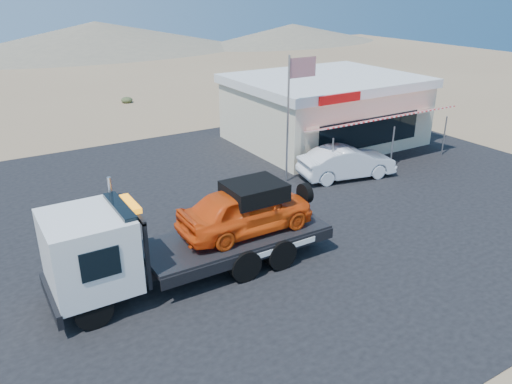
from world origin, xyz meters
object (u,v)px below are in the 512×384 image
Objects in this scene: jerky_store at (324,109)px; flagpole at (292,105)px; tow_truck at (189,231)px; white_sedan at (347,162)px.

jerky_store is 1.73× the size of flagpole.
tow_truck is at bearing -145.40° from flagpole.
tow_truck is 0.88× the size of jerky_store.
tow_truck reaches higher than white_sedan.
flagpole is (-2.60, 1.11, 2.96)m from white_sedan.
white_sedan is 0.46× the size of jerky_store.
flagpole is (-5.57, -4.47, 1.77)m from jerky_store.
white_sedan is 6.44m from jerky_store.
jerky_store reaches higher than white_sedan.
jerky_store is at bearing -16.23° from white_sedan.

